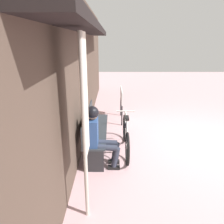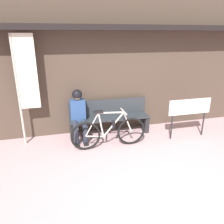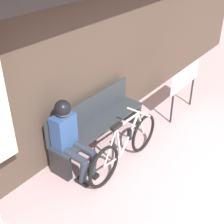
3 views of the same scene
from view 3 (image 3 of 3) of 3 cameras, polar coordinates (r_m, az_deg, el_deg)
storefront_wall at (r=4.89m, az=-3.84°, el=12.81°), size 12.00×0.56×3.20m
park_bench_near at (r=5.08m, az=-2.70°, el=-2.12°), size 1.94×0.42×0.85m
bicycle at (r=4.67m, az=2.44°, el=-6.39°), size 1.66×0.40×0.87m
person_seated at (r=4.41m, az=-7.88°, el=-3.98°), size 0.34×0.63×1.19m
signboard at (r=5.97m, az=13.17°, el=5.73°), size 1.06×0.04×0.95m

